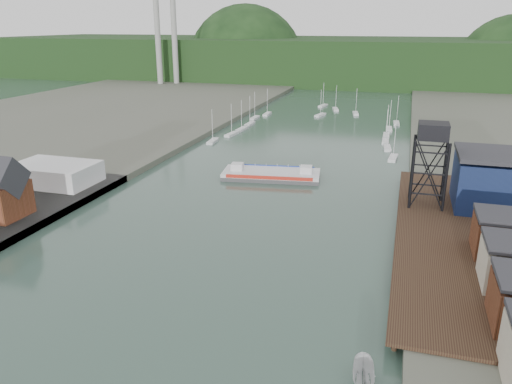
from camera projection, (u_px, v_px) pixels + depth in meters
The scene contains 10 objects.
ground at pixel (100, 364), 55.03m from camera, with size 600.00×600.00×0.00m, color #314C40.
east_pier at pixel (438, 232), 85.08m from camera, with size 14.00×70.00×2.45m.
white_shed at pixel (55, 173), 111.13m from camera, with size 18.00×12.00×4.50m, color silver.
lift_tower at pixel (433, 136), 92.98m from camera, with size 6.50×6.50×16.00m.
blue_shed at pixel (511, 184), 93.46m from camera, with size 20.50×14.50×11.30m.
marina_sailboats at pixel (319, 126), 180.37m from camera, with size 57.71×92.65×0.90m.
smokestacks at pixel (166, 33), 285.02m from camera, with size 11.20×8.20×60.00m.
distant_hills at pixel (357, 63), 325.86m from camera, with size 500.00×120.00×80.00m.
chain_ferry at pixel (271, 174), 120.57m from camera, with size 24.27×12.48×3.34m.
motorboat at pixel (364, 377), 51.33m from camera, with size 2.28×6.07×2.34m, color silver.
Camera 1 is at (29.78, -39.01, 35.77)m, focal length 35.00 mm.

